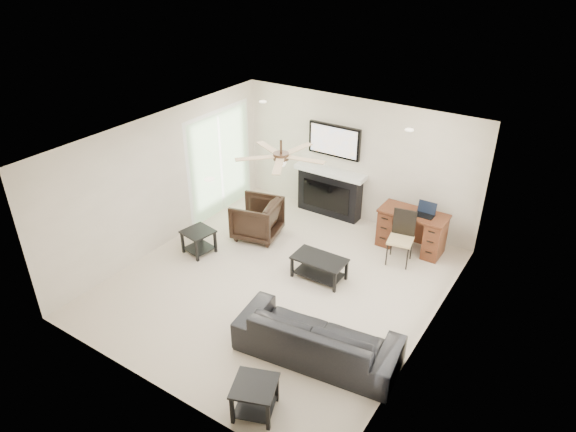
# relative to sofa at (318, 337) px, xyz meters

# --- Properties ---
(room_shell) EXTENTS (5.50, 5.54, 2.52)m
(room_shell) POSITION_rel_sofa_xyz_m (-1.22, 1.20, 1.35)
(room_shell) COLOR beige
(room_shell) RESTS_ON ground
(sofa) EXTENTS (2.35, 1.16, 0.66)m
(sofa) POSITION_rel_sofa_xyz_m (0.00, 0.00, 0.00)
(sofa) COLOR black
(sofa) RESTS_ON ground
(armchair) EXTENTS (1.01, 0.99, 0.77)m
(armchair) POSITION_rel_sofa_xyz_m (-2.60, 2.15, 0.06)
(armchair) COLOR black
(armchair) RESTS_ON ground
(coffee_table) EXTENTS (0.91, 0.51, 0.40)m
(coffee_table) POSITION_rel_sofa_xyz_m (-0.90, 1.60, -0.13)
(coffee_table) COLOR black
(coffee_table) RESTS_ON ground
(end_table_near) EXTENTS (0.67, 0.67, 0.45)m
(end_table_near) POSITION_rel_sofa_xyz_m (-0.15, -1.25, -0.10)
(end_table_near) COLOR black
(end_table_near) RESTS_ON ground
(end_table_left) EXTENTS (0.58, 0.58, 0.45)m
(end_table_left) POSITION_rel_sofa_xyz_m (-3.15, 1.10, -0.10)
(end_table_left) COLOR black
(end_table_left) RESTS_ON ground
(fireplace_unit) EXTENTS (1.52, 0.34, 1.91)m
(fireplace_unit) POSITION_rel_sofa_xyz_m (-1.89, 3.70, 0.63)
(fireplace_unit) COLOR black
(fireplace_unit) RESTS_ON ground
(desk) EXTENTS (1.22, 0.56, 0.76)m
(desk) POSITION_rel_sofa_xyz_m (0.05, 3.34, 0.05)
(desk) COLOR #421D10
(desk) RESTS_ON ground
(desk_chair) EXTENTS (0.49, 0.51, 0.97)m
(desk_chair) POSITION_rel_sofa_xyz_m (0.05, 2.79, 0.16)
(desk_chair) COLOR black
(desk_chair) RESTS_ON ground
(laptop) EXTENTS (0.33, 0.24, 0.23)m
(laptop) POSITION_rel_sofa_xyz_m (0.25, 3.32, 0.55)
(laptop) COLOR black
(laptop) RESTS_ON desk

